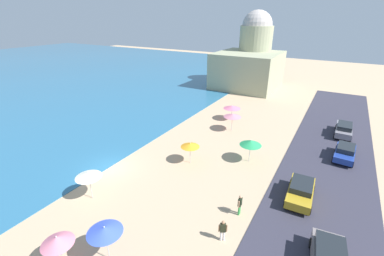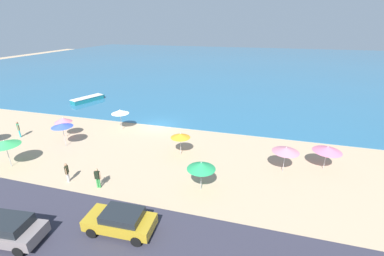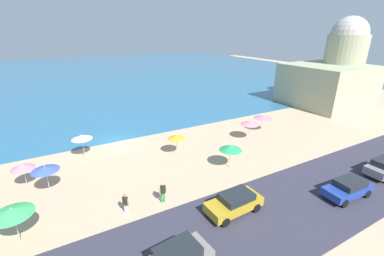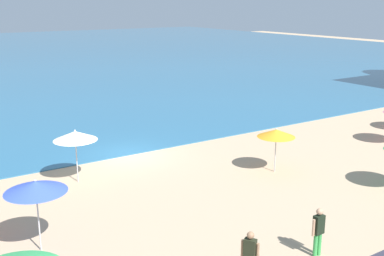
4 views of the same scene
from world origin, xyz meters
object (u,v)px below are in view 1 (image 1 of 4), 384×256
object	(u,v)px
bather_2	(240,204)
parked_car_3	(301,191)
beach_umbrella_0	(190,145)
beach_umbrella_3	(251,143)
bather_1	(223,230)
parked_car_0	(345,152)
parked_car_4	(344,129)
beach_umbrella_7	(232,115)
beach_umbrella_2	(105,230)
beach_umbrella_4	(232,107)
beach_umbrella_1	(88,175)
harbor_fortress	(251,60)
beach_umbrella_5	(57,240)

from	to	relation	value
bather_2	parked_car_3	world-z (taller)	bather_2
beach_umbrella_0	parked_car_3	xyz separation A→B (m)	(-0.41, -10.27, -1.12)
bather_2	beach_umbrella_3	bearing A→B (deg)	13.60
bather_1	parked_car_0	distance (m)	16.83
parked_car_4	bather_1	bearing A→B (deg)	164.45
parked_car_0	beach_umbrella_3	bearing A→B (deg)	122.69
beach_umbrella_7	parked_car_3	bearing A→B (deg)	-134.89
beach_umbrella_2	beach_umbrella_7	xyz separation A→B (m)	(21.08, 0.84, -0.23)
bather_2	parked_car_0	distance (m)	14.24
beach_umbrella_4	parked_car_0	xyz separation A→B (m)	(-4.25, -13.89, -1.06)
beach_umbrella_4	parked_car_3	distance (m)	17.18
beach_umbrella_1	bather_1	size ratio (longest dim) A/B	1.55
beach_umbrella_2	beach_umbrella_3	distance (m)	15.43
beach_umbrella_4	bather_2	size ratio (longest dim) A/B	1.39
beach_umbrella_4	parked_car_4	size ratio (longest dim) A/B	0.51
beach_umbrella_3	parked_car_3	distance (m)	6.56
bather_1	beach_umbrella_4	bearing A→B (deg)	20.76
parked_car_0	parked_car_3	bearing A→B (deg)	162.47
beach_umbrella_7	beach_umbrella_0	bearing A→B (deg)	176.41
beach_umbrella_0	parked_car_0	distance (m)	15.56
bather_1	harbor_fortress	xyz separation A→B (m)	(39.67, 11.84, 4.15)
beach_umbrella_2	parked_car_4	bearing A→B (deg)	-23.13
beach_umbrella_1	parked_car_0	bearing A→B (deg)	-45.14
beach_umbrella_0	beach_umbrella_1	size ratio (longest dim) A/B	0.89
bather_1	bather_2	distance (m)	2.80
beach_umbrella_4	beach_umbrella_5	size ratio (longest dim) A/B	1.03
beach_umbrella_7	beach_umbrella_2	bearing A→B (deg)	-177.71
beach_umbrella_4	bather_2	distance (m)	18.66
beach_umbrella_3	beach_umbrella_5	world-z (taller)	beach_umbrella_3
beach_umbrella_3	beach_umbrella_4	size ratio (longest dim) A/B	1.03
bather_2	parked_car_4	xyz separation A→B (m)	(19.03, -5.99, -0.08)
beach_umbrella_1	parked_car_4	distance (m)	28.63
beach_umbrella_4	bather_1	bearing A→B (deg)	-159.24
beach_umbrella_3	beach_umbrella_5	size ratio (longest dim) A/B	1.06
bather_1	parked_car_3	distance (m)	7.67
beach_umbrella_4	parked_car_3	bearing A→B (deg)	-139.59
beach_umbrella_7	parked_car_4	xyz separation A→B (m)	(5.42, -12.16, -1.19)
beach_umbrella_1	beach_umbrella_2	bearing A→B (deg)	-121.39
beach_umbrella_3	bather_1	bearing A→B (deg)	-170.44
beach_umbrella_5	harbor_fortress	bearing A→B (deg)	5.73
beach_umbrella_5	beach_umbrella_7	world-z (taller)	beach_umbrella_7
bather_1	beach_umbrella_5	bearing A→B (deg)	131.14
beach_umbrella_3	parked_car_3	xyz separation A→B (m)	(-3.59, -5.34, -1.24)
beach_umbrella_0	beach_umbrella_3	bearing A→B (deg)	-57.12
beach_umbrella_7	bather_2	world-z (taller)	beach_umbrella_7
beach_umbrella_0	beach_umbrella_2	size ratio (longest dim) A/B	0.87
beach_umbrella_3	beach_umbrella_5	bearing A→B (deg)	161.80
beach_umbrella_1	parked_car_3	xyz separation A→B (m)	(8.14, -14.24, -1.38)
parked_car_0	harbor_fortress	size ratio (longest dim) A/B	0.28
parked_car_3	beach_umbrella_1	bearing A→B (deg)	119.75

